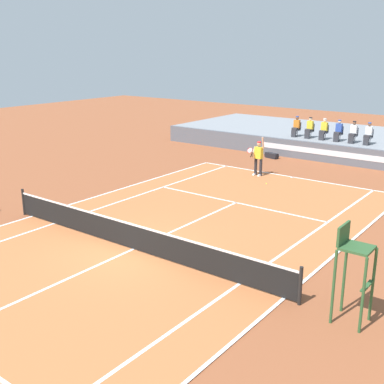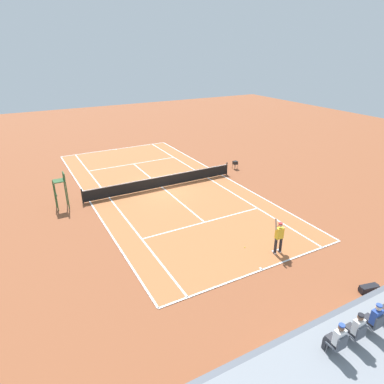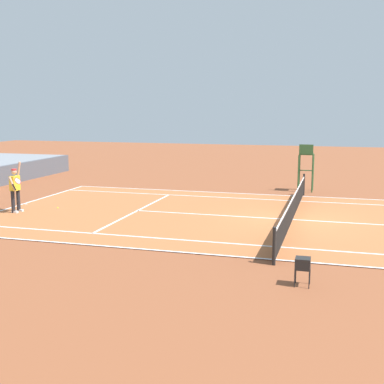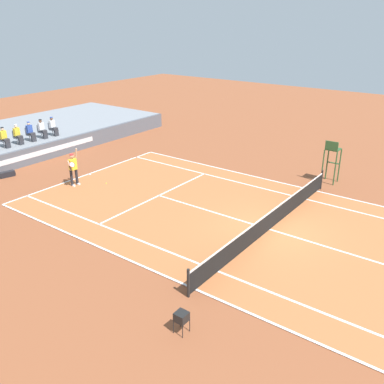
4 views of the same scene
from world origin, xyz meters
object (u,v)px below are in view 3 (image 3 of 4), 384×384
Objects in this scene: tennis_ball at (58,208)px; umpire_chair at (306,161)px; tennis_player at (15,189)px; ball_hopper at (303,263)px.

umpire_chair is (7.65, -9.89, 1.52)m from tennis_ball.
tennis_player is 1.95m from tennis_ball.
tennis_ball is 12.60m from umpire_chair.
ball_hopper is (-6.98, -10.76, 0.54)m from tennis_ball.
ball_hopper is at bearing -122.95° from tennis_ball.
umpire_chair is at bearing -51.49° from tennis_player.
tennis_ball is 0.03× the size of umpire_chair.
tennis_player is 14.20m from umpire_chair.
umpire_chair is at bearing 3.40° from ball_hopper.
tennis_ball is at bearing 127.71° from umpire_chair.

